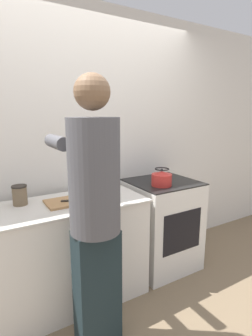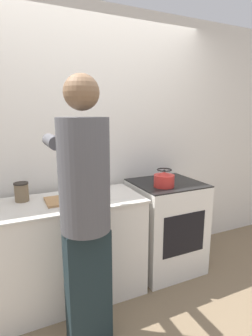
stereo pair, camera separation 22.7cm
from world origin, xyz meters
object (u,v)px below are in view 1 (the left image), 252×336
Objects in this scene: oven at (162,224)px; knife at (72,201)px; person at (94,209)px; kettle at (162,178)px; cutting_board at (69,201)px; canister_jar at (20,195)px.

oven reaches higher than knife.
person is 9.88× the size of knife.
kettle is at bearing 26.23° from person.
person is 0.54m from cutting_board.
canister_jar is (-0.35, 0.15, 0.07)m from cutting_board.
kettle is (0.88, -0.09, 0.10)m from cutting_board.
knife is at bearing 87.26° from person.
knife is at bearing -61.82° from cutting_board.
cutting_board is at bearing 89.09° from person.
canister_jar is at bearing 176.64° from knife.
knife is 1.17× the size of canister_jar.
knife is 0.87m from kettle.
canister_jar reaches higher than knife.
knife is at bearing -25.81° from canister_jar.
person is at bearing -63.29° from canister_jar.
oven is at bearing 25.65° from knife.
person is 0.76m from canister_jar.
kettle is (0.87, -0.06, 0.09)m from knife.
person is at bearing -153.77° from kettle.
oven is 0.56m from kettle.
kettle is 1.26m from canister_jar.
oven is 1.09m from cutting_board.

